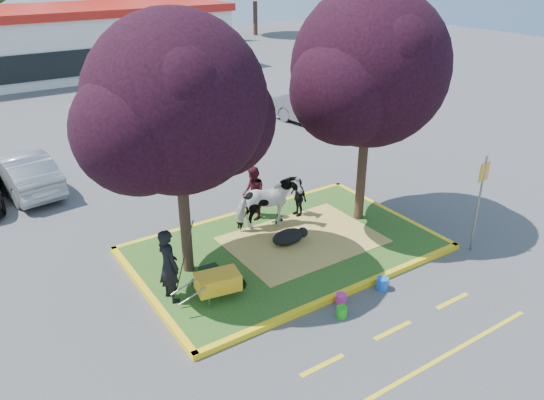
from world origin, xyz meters
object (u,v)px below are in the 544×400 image
handler (169,265)px  sign_post (480,193)px  bucket_green (342,312)px  bucket_pink (341,299)px  calf (288,237)px  wheelbarrow (218,282)px  bucket_blue (382,284)px  car_silver (23,172)px  cow (268,204)px

handler → sign_post: (8.10, -2.30, 0.69)m
bucket_green → bucket_pink: (0.31, 0.39, 0.00)m
calf → wheelbarrow: 3.15m
wheelbarrow → bucket_blue: 4.09m
handler → bucket_green: bearing=-138.7°
wheelbarrow → bucket_green: 2.96m
car_silver → bucket_green: bearing=104.5°
calf → sign_post: bearing=-30.6°
bucket_pink → car_silver: 12.28m
calf → car_silver: bearing=126.5°
cow → bucket_pink: bearing=178.2°
sign_post → bucket_blue: size_ratio=8.81×
bucket_green → car_silver: (-4.63, 11.62, 0.57)m
calf → bucket_pink: calf is taller
calf → car_silver: (-5.39, 8.37, 0.34)m
handler → bucket_blue: handler is taller
wheelbarrow → handler: bearing=156.4°
cow → handler: (-3.87, -1.72, 0.13)m
handler → bucket_green: handler is taller
handler → bucket_blue: (4.63, -2.33, -0.92)m
cow → sign_post: sign_post is taller
handler → sign_post: bearing=-113.8°
sign_post → bucket_pink: sign_post is taller
bucket_pink → wheelbarrow: bearing=146.4°
wheelbarrow → car_silver: size_ratio=0.43×
cow → bucket_blue: bearing=-163.9°
cow → bucket_green: (-0.81, -4.35, -0.81)m
bucket_green → bucket_pink: 0.49m
calf → sign_post: size_ratio=0.35×
bucket_pink → calf: bearing=80.9°
cow → wheelbarrow: bearing=134.1°
bucket_blue → cow: bearing=100.7°
wheelbarrow → bucket_green: wheelbarrow is taller
calf → sign_post: sign_post is taller
bucket_green → bucket_pink: bearing=51.8°
cow → bucket_green: bearing=174.9°
calf → bucket_green: bearing=-99.5°
bucket_green → bucket_pink: size_ratio=0.97×
wheelbarrow → bucket_pink: (2.42, -1.61, -0.49)m
wheelbarrow → sign_post: 7.44m
calf → sign_post: 5.36m
sign_post → car_silver: sign_post is taller
sign_post → bucket_blue: bearing=176.3°
handler → car_silver: handler is taller
calf → handler: bearing=-167.1°
bucket_pink → sign_post: bearing=-0.6°
sign_post → car_silver: size_ratio=0.66×
calf → wheelbarrow: size_ratio=0.54×
bucket_green → wheelbarrow: bearing=136.6°
handler → sign_post: size_ratio=0.66×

